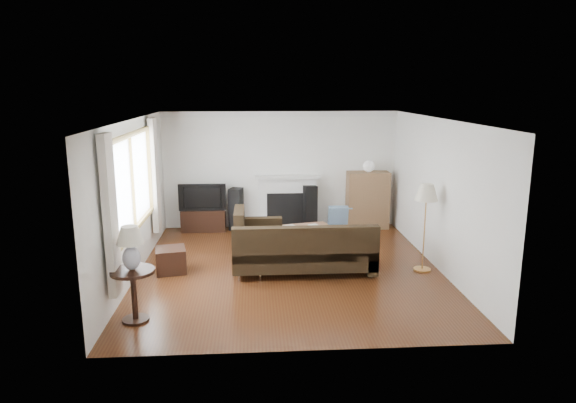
{
  "coord_description": "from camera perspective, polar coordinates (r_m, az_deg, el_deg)",
  "views": [
    {
      "loc": [
        -0.57,
        -8.17,
        3.0
      ],
      "look_at": [
        0.0,
        0.3,
        1.1
      ],
      "focal_mm": 32.0,
      "sensor_mm": 36.0,
      "label": 1
    }
  ],
  "objects": [
    {
      "name": "sectional_sofa",
      "position": [
        8.47,
        1.76,
        -5.23
      ],
      "size": [
        2.51,
        1.84,
        0.81
      ],
      "primitive_type": "cube",
      "color": "black",
      "rests_on": "ground"
    },
    {
      "name": "floor_lamp",
      "position": [
        8.74,
        14.93,
        -2.84
      ],
      "size": [
        0.5,
        0.5,
        1.47
      ],
      "primitive_type": "cube",
      "rotation": [
        0.0,
        0.0,
        0.41
      ],
      "color": "#CC9147",
      "rests_on": "ground"
    },
    {
      "name": "fireplace",
      "position": [
        11.1,
        -0.04,
        0.0
      ],
      "size": [
        1.4,
        0.26,
        1.15
      ],
      "primitive_type": "cube",
      "color": "white",
      "rests_on": "room"
    },
    {
      "name": "speaker_left",
      "position": [
        11.02,
        -5.78,
        -0.83
      ],
      "size": [
        0.33,
        0.36,
        0.9
      ],
      "primitive_type": "cube",
      "rotation": [
        0.0,
        0.0,
        -0.31
      ],
      "color": "black",
      "rests_on": "ground"
    },
    {
      "name": "curtain_near",
      "position": [
        6.89,
        -19.13,
        -1.53
      ],
      "size": [
        0.1,
        0.35,
        2.1
      ],
      "primitive_type": "cube",
      "color": "beige",
      "rests_on": "room"
    },
    {
      "name": "side_table",
      "position": [
        7.06,
        -16.73,
        -9.96
      ],
      "size": [
        0.57,
        0.57,
        0.71
      ],
      "primitive_type": "cube",
      "color": "black",
      "rests_on": "ground"
    },
    {
      "name": "room",
      "position": [
        8.37,
        0.14,
        0.55
      ],
      "size": [
        5.1,
        5.6,
        2.54
      ],
      "color": "#492310",
      "rests_on": "ground"
    },
    {
      "name": "television",
      "position": [
        10.96,
        -9.44,
        0.59
      ],
      "size": [
        0.99,
        0.13,
        0.57
      ],
      "primitive_type": "imported",
      "color": "black",
      "rests_on": "tv_stand"
    },
    {
      "name": "coffee_table",
      "position": [
        9.75,
        1.62,
        -4.02
      ],
      "size": [
        1.18,
        0.82,
        0.42
      ],
      "primitive_type": "cube",
      "rotation": [
        0.0,
        0.0,
        0.24
      ],
      "color": "brown",
      "rests_on": "ground"
    },
    {
      "name": "speaker_right",
      "position": [
        11.07,
        2.4,
        -0.6
      ],
      "size": [
        0.33,
        0.37,
        0.94
      ],
      "primitive_type": "cube",
      "rotation": [
        0.0,
        0.0,
        0.23
      ],
      "color": "black",
      "rests_on": "ground"
    },
    {
      "name": "tv_stand",
      "position": [
        11.08,
        -9.35,
        -2.02
      ],
      "size": [
        0.93,
        0.42,
        0.46
      ],
      "primitive_type": "cube",
      "color": "black",
      "rests_on": "ground"
    },
    {
      "name": "bookshelf",
      "position": [
        11.21,
        8.83,
        0.17
      ],
      "size": [
        0.89,
        0.42,
        1.22
      ],
      "primitive_type": "cube",
      "color": "brown",
      "rests_on": "ground"
    },
    {
      "name": "window",
      "position": [
        8.31,
        -16.86,
        2.02
      ],
      "size": [
        0.12,
        2.74,
        1.54
      ],
      "primitive_type": "cube",
      "color": "olive",
      "rests_on": "room"
    },
    {
      "name": "footstool",
      "position": [
        8.75,
        -12.89,
        -6.36
      ],
      "size": [
        0.56,
        0.56,
        0.41
      ],
      "primitive_type": "cube",
      "rotation": [
        0.0,
        0.0,
        0.2
      ],
      "color": "black",
      "rests_on": "ground"
    },
    {
      "name": "globe_lamp",
      "position": [
        11.08,
        8.96,
        3.88
      ],
      "size": [
        0.24,
        0.24,
        0.24
      ],
      "primitive_type": "sphere",
      "color": "white",
      "rests_on": "bookshelf"
    },
    {
      "name": "curtain_far",
      "position": [
        9.8,
        -14.58,
        2.81
      ],
      "size": [
        0.1,
        0.35,
        2.1
      ],
      "primitive_type": "cube",
      "color": "beige",
      "rests_on": "room"
    },
    {
      "name": "table_lamp",
      "position": [
        6.85,
        -17.07,
        -5.01
      ],
      "size": [
        0.35,
        0.35,
        0.57
      ],
      "primitive_type": "cube",
      "color": "silver",
      "rests_on": "side_table"
    }
  ]
}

